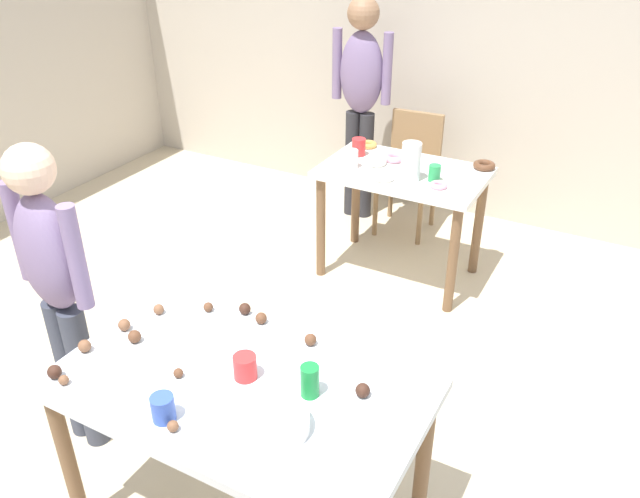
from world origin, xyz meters
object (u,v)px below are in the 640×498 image
chair_far_table (411,165)px  pitcher_far (411,162)px  dining_table_far (402,188)px  person_girl_near (55,279)px  dining_table_near (241,403)px  person_adult_far (361,90)px  soda_can (310,381)px  mixing_bowl (276,422)px

chair_far_table → pitcher_far: size_ratio=3.71×
dining_table_far → person_girl_near: size_ratio=0.69×
dining_table_near → person_adult_far: bearing=107.0°
soda_can → dining_table_near: bearing=-164.6°
dining_table_near → chair_far_table: 2.83m
person_adult_far → chair_far_table: bearing=0.0°
person_girl_near → mixing_bowl: 1.20m
mixing_bowl → person_girl_near: bearing=171.6°
dining_table_far → person_adult_far: size_ratio=0.62×
dining_table_far → chair_far_table: bearing=106.7°
chair_far_table → mixing_bowl: (0.67, -2.92, 0.29)m
person_girl_near → pitcher_far: person_girl_near is taller
dining_table_far → mixing_bowl: mixing_bowl is taller
chair_far_table → dining_table_near: bearing=-81.2°
person_adult_far → mixing_bowl: size_ratio=7.48×
chair_far_table → mixing_bowl: 3.01m
dining_table_near → soda_can: size_ratio=10.92×
mixing_bowl → soda_can: 0.20m
pitcher_far → soda_can: bearing=-78.6°
chair_far_table → pitcher_far: pitcher_far is taller
person_girl_near → soda_can: size_ratio=12.04×
dining_table_near → dining_table_far: size_ratio=1.32×
dining_table_near → soda_can: (0.25, 0.07, 0.16)m
dining_table_near → person_girl_near: (-0.95, 0.05, 0.22)m
chair_far_table → pitcher_far: (0.29, -0.81, 0.37)m
person_adult_far → pitcher_far: (0.72, -0.81, -0.13)m
pitcher_far → dining_table_near: bearing=-86.1°
mixing_bowl → person_adult_far: bearing=110.4°
dining_table_far → chair_far_table: chair_far_table is taller
chair_far_table → mixing_bowl: bearing=-77.1°
chair_far_table → person_adult_far: 0.65m
dining_table_far → person_adult_far: person_adult_far is taller
dining_table_far → dining_table_near: bearing=-83.9°
dining_table_near → person_girl_near: person_girl_near is taller
dining_table_near → person_adult_far: (-0.85, 2.80, 0.34)m
person_adult_far → soda_can: bearing=-68.0°
pitcher_far → person_girl_near: bearing=-112.7°
dining_table_near → mixing_bowl: (0.24, -0.13, 0.13)m
dining_table_far → soda_can: (0.48, -2.05, 0.19)m
dining_table_far → mixing_bowl: size_ratio=4.60×
person_adult_far → pitcher_far: bearing=-48.5°
dining_table_near → soda_can: 0.30m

